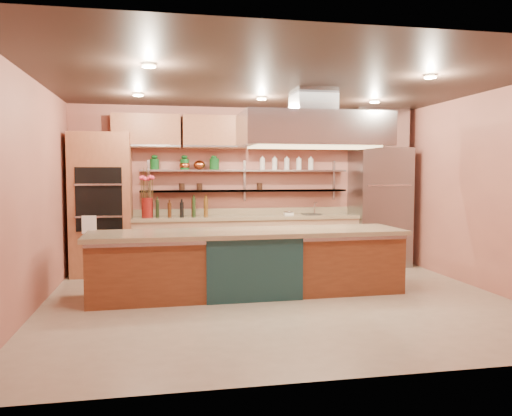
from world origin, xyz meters
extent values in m
cube|color=tan|center=(0.00, 0.00, -0.01)|extent=(6.00, 5.00, 0.02)
cube|color=black|center=(0.00, 0.00, 2.80)|extent=(6.00, 5.00, 0.02)
cube|color=#AC6251|center=(0.00, 2.50, 1.40)|extent=(6.00, 0.04, 2.80)
cube|color=#AC6251|center=(0.00, -2.50, 1.40)|extent=(6.00, 0.04, 2.80)
cube|color=#AC6251|center=(-3.00, 0.00, 1.40)|extent=(0.04, 5.00, 2.80)
cube|color=#AC6251|center=(3.00, 0.00, 1.40)|extent=(0.04, 5.00, 2.80)
cube|color=#955436|center=(-2.45, 2.18, 1.15)|extent=(0.95, 0.64, 2.30)
cube|color=gray|center=(2.35, 2.14, 1.05)|extent=(0.95, 0.72, 2.10)
cube|color=tan|center=(-0.05, 2.20, 0.47)|extent=(3.84, 0.64, 0.93)
cube|color=#A2A4A8|center=(-0.05, 2.37, 1.35)|extent=(3.60, 0.26, 0.03)
cube|color=#A2A4A8|center=(-0.05, 2.37, 1.70)|extent=(3.60, 0.26, 0.03)
cube|color=#955436|center=(0.00, 2.32, 2.35)|extent=(4.60, 0.36, 0.55)
cube|color=#A2A4A8|center=(0.57, 0.45, 2.25)|extent=(2.00, 1.00, 0.45)
cube|color=#FFE5A5|center=(0.00, 0.20, 2.77)|extent=(4.00, 2.80, 0.02)
cube|color=brown|center=(-0.33, 0.45, 0.44)|extent=(4.22, 1.00, 0.88)
cylinder|color=maroon|center=(-1.72, 2.15, 1.09)|extent=(0.24, 0.24, 0.32)
cube|color=black|center=(-1.16, 2.15, 1.08)|extent=(0.93, 0.31, 0.29)
cube|color=silver|center=(0.67, 2.15, 0.97)|extent=(0.18, 0.15, 0.09)
cylinder|color=silver|center=(1.17, 2.25, 1.04)|extent=(0.04, 0.04, 0.21)
ellipsoid|color=#BF582C|center=(-0.85, 2.37, 1.79)|extent=(0.25, 0.25, 0.16)
cylinder|color=#0E4217|center=(-0.59, 2.37, 1.81)|extent=(0.21, 0.21, 0.19)
camera|label=1|loc=(-1.48, -6.20, 1.66)|focal=35.00mm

